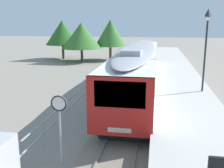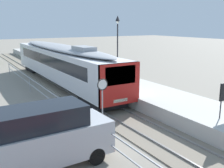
{
  "view_description": "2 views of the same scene",
  "coord_description": "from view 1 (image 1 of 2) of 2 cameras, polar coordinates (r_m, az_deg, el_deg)",
  "views": [
    {
      "loc": [
        1.43,
        2.09,
        5.39
      ],
      "look_at": [
        -1.0,
        16.28,
        2.0
      ],
      "focal_mm": 42.0,
      "sensor_mm": 36.0,
      "label": 1
    },
    {
      "loc": [
        -8.38,
        -0.7,
        5.53
      ],
      "look_at": [
        0.0,
        13.28,
        1.8
      ],
      "focal_mm": 42.38,
      "sensor_mm": 36.0,
      "label": 2
    }
  ],
  "objects": [
    {
      "name": "speed_limit_sign",
      "position": [
        9.94,
        -11.42,
        -6.21
      ],
      "size": [
        0.61,
        0.1,
        2.81
      ],
      "color": "#9EA0A5",
      "rests_on": "ground"
    },
    {
      "name": "tree_distant_left",
      "position": [
        40.16,
        -10.76,
        10.92
      ],
      "size": [
        4.97,
        4.97,
        5.69
      ],
      "color": "brown",
      "rests_on": "ground"
    },
    {
      "name": "ground_plane",
      "position": [
        21.09,
        -2.74,
        -1.57
      ],
      "size": [
        160.0,
        160.0,
        0.0
      ],
      "primitive_type": "plane",
      "color": "gray"
    },
    {
      "name": "platform_lamp_mid_platform",
      "position": [
        18.05,
        19.9,
        10.04
      ],
      "size": [
        0.34,
        0.34,
        5.35
      ],
      "color": "#232328",
      "rests_on": "station_platform"
    },
    {
      "name": "carpark_fence",
      "position": [
        11.86,
        -14.81,
        -9.43
      ],
      "size": [
        0.06,
        36.06,
        1.25
      ],
      "color": "#9EA0A5",
      "rests_on": "ground"
    },
    {
      "name": "tree_behind_carpark",
      "position": [
        38.55,
        -0.36,
        11.09
      ],
      "size": [
        4.52,
        4.52,
        5.84
      ],
      "color": "brown",
      "rests_on": "ground"
    },
    {
      "name": "commuter_train",
      "position": [
        20.59,
        5.62,
        4.13
      ],
      "size": [
        2.82,
        20.43,
        3.74
      ],
      "color": "silver",
      "rests_on": "track_rails"
    },
    {
      "name": "station_platform",
      "position": [
        20.59,
        14.49,
        -1.06
      ],
      "size": [
        3.9,
        60.0,
        0.9
      ],
      "primitive_type": "cube",
      "color": "#B7B5AD",
      "rests_on": "ground"
    },
    {
      "name": "tree_behind_station_far",
      "position": [
        36.98,
        -6.67,
        10.44
      ],
      "size": [
        5.52,
        5.52,
        5.4
      ],
      "color": "brown",
      "rests_on": "ground"
    },
    {
      "name": "track_rails",
      "position": [
        20.66,
        5.41,
        -1.83
      ],
      "size": [
        3.2,
        60.0,
        0.14
      ],
      "color": "slate",
      "rests_on": "ground"
    }
  ]
}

